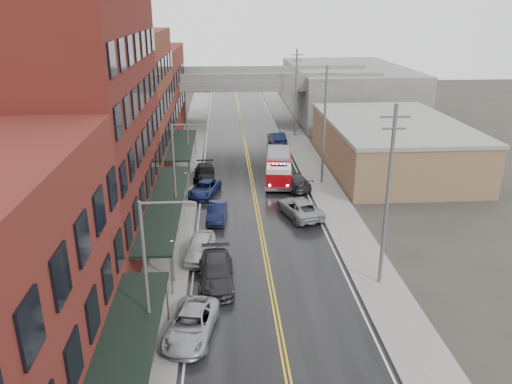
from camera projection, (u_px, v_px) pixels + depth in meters
road at (256, 203)px, 46.72m from camera, size 11.00×160.00×0.02m
sidewalk_left at (177, 204)px, 46.23m from camera, size 3.00×160.00×0.15m
sidewalk_right at (333, 200)px, 47.16m from camera, size 3.00×160.00×0.15m
curb_left at (195, 204)px, 46.34m from camera, size 0.30×160.00×0.15m
curb_right at (315, 201)px, 47.05m from camera, size 0.30×160.00×0.15m
brick_building_b at (80, 128)px, 36.19m from camera, size 9.00×20.00×18.00m
brick_building_c at (125, 104)px, 53.07m from camera, size 9.00×15.00×15.00m
brick_building_far at (148, 92)px, 69.95m from camera, size 9.00×20.00×12.00m
tan_building at (391, 146)px, 56.21m from camera, size 14.00×22.00×5.00m
right_far_block at (346, 90)px, 83.85m from camera, size 18.00×30.00×8.00m
awning_0 at (120, 370)px, 20.90m from camera, size 2.60×16.00×3.09m
awning_1 at (166, 203)px, 38.66m from camera, size 2.60×18.00×3.09m
awning_2 at (182, 144)px, 55.02m from camera, size 2.60×13.00×3.09m
globe_lamp_1 at (172, 252)px, 32.42m from camera, size 0.44×0.44×3.12m
globe_lamp_2 at (186, 181)px, 45.51m from camera, size 0.44×0.44×3.12m
street_lamp_0 at (151, 275)px, 23.93m from camera, size 2.64×0.22×9.00m
street_lamp_1 at (177, 172)px, 38.88m from camera, size 2.64×0.22×9.00m
street_lamp_2 at (189, 126)px, 53.84m from camera, size 2.64×0.22×9.00m
utility_pole_0 at (388, 195)px, 30.95m from camera, size 1.80×0.24×12.00m
utility_pole_1 at (324, 124)px, 49.65m from camera, size 1.80×0.24×12.00m
utility_pole_2 at (296, 92)px, 68.34m from camera, size 1.80×0.24×12.00m
overpass at (241, 87)px, 74.54m from camera, size 40.00×10.00×7.50m
fire_truck at (279, 167)px, 51.93m from camera, size 3.91×8.27×2.93m
parked_car_left_2 at (191, 325)px, 27.64m from camera, size 3.33×5.60×1.46m
parked_car_left_3 at (216, 273)px, 32.84m from camera, size 2.41×5.74×1.65m
parked_car_left_4 at (200, 248)px, 36.29m from camera, size 2.49×4.95×1.62m
parked_car_left_5 at (217, 212)px, 42.76m from camera, size 1.87×4.48×1.44m
parked_car_left_6 at (204, 188)px, 48.42m from camera, size 3.52×5.33×1.36m
parked_car_left_7 at (204, 173)px, 52.69m from camera, size 2.15×5.25×1.52m
parked_car_right_0 at (300, 208)px, 43.53m from camera, size 4.02×6.14×1.57m
parked_car_right_1 at (292, 180)px, 50.30m from camera, size 3.76×5.89×1.59m
parked_car_right_2 at (284, 157)px, 58.38m from camera, size 2.27×4.59×1.51m
parked_car_right_3 at (277, 138)px, 66.39m from camera, size 2.24×5.12×1.64m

